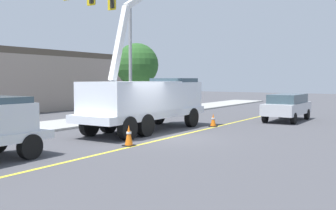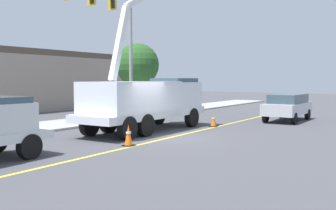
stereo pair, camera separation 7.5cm
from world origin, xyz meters
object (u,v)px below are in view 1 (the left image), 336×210
(traffic_signal_mast, at_px, (111,22))
(traffic_cone_mid_front, at_px, (129,135))
(traffic_cone_mid_rear, at_px, (213,120))
(utility_bucket_truck, at_px, (147,99))
(passing_minivan, at_px, (287,105))

(traffic_signal_mast, bearing_deg, traffic_cone_mid_front, -134.10)
(traffic_cone_mid_rear, xyz_separation_m, traffic_signal_mast, (-1.07, 6.53, 5.80))
(traffic_cone_mid_rear, bearing_deg, utility_bucket_truck, 149.13)
(passing_minivan, xyz_separation_m, traffic_signal_mast, (-6.39, 9.04, 5.18))
(utility_bucket_truck, xyz_separation_m, traffic_cone_mid_front, (-4.06, -2.14, -1.23))
(utility_bucket_truck, xyz_separation_m, passing_minivan, (8.74, -4.56, -0.67))
(passing_minivan, bearing_deg, traffic_cone_mid_rear, 154.69)
(utility_bucket_truck, distance_m, traffic_cone_mid_rear, 4.19)
(utility_bucket_truck, height_order, traffic_cone_mid_front, utility_bucket_truck)
(traffic_cone_mid_front, bearing_deg, passing_minivan, -10.70)
(passing_minivan, bearing_deg, traffic_signal_mast, 125.24)
(passing_minivan, height_order, traffic_cone_mid_front, passing_minivan)
(utility_bucket_truck, bearing_deg, passing_minivan, -27.55)
(passing_minivan, relative_size, traffic_cone_mid_front, 5.72)
(traffic_cone_mid_front, bearing_deg, traffic_signal_mast, 45.90)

